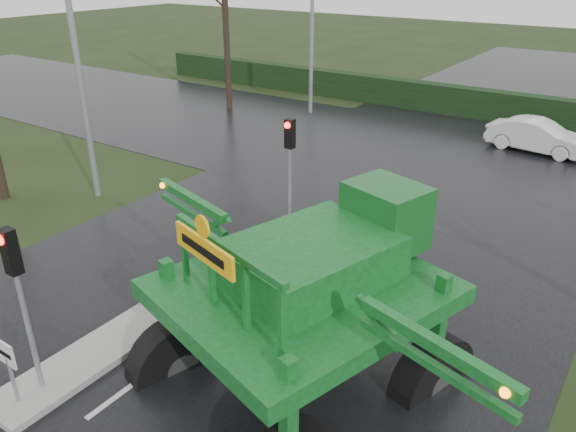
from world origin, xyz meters
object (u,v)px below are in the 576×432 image
Objects in this scene: keep_left_sign at (8,362)px; white_sedan at (535,152)px; traffic_signal_near at (16,277)px; traffic_signal_mid at (290,151)px; crop_sprayer at (177,258)px; street_light_left_near at (77,17)px.

keep_left_sign is 21.83m from white_sedan.
keep_left_sign is 1.61m from traffic_signal_near.
keep_left_sign is at bearing -90.00° from traffic_signal_mid.
keep_left_sign is 3.51m from crop_sprayer.
keep_left_sign is at bearing -103.73° from crop_sprayer.
white_sedan is at bearing 78.11° from traffic_signal_near.
crop_sprayer is (1.61, -6.19, -0.16)m from traffic_signal_mid.
keep_left_sign is 11.32m from street_light_left_near.
traffic_signal_mid is at bearing 12.21° from street_light_left_near.
street_light_left_near is at bearing 132.59° from keep_left_sign.
crop_sprayer is at bearing 60.10° from keep_left_sign.
crop_sprayer is (8.50, -4.70, -3.56)m from street_light_left_near.
crop_sprayer reaches higher than traffic_signal_near.
crop_sprayer is at bearing 177.85° from white_sedan.
traffic_signal_near is at bearing 90.00° from keep_left_sign.
traffic_signal_near is 0.85× the size of white_sedan.
traffic_signal_mid is at bearing 120.72° from crop_sprayer.
keep_left_sign is 0.14× the size of street_light_left_near.
traffic_signal_near is 8.50m from traffic_signal_mid.
traffic_signal_near is at bearing -45.47° from street_light_left_near.
street_light_left_near is 10.35m from crop_sprayer.
traffic_signal_mid is 0.35× the size of street_light_left_near.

